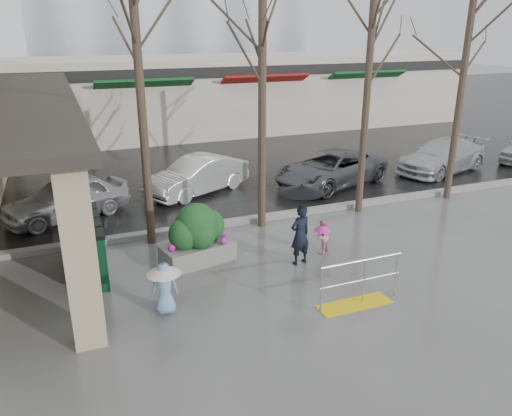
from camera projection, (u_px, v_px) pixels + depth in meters
ground at (274, 290)px, 10.98m from camera, size 120.00×120.00×0.00m
street_asphalt at (127, 123)px, 30.17m from camera, size 120.00×36.00×0.01m
curb at (218, 224)px, 14.44m from camera, size 120.00×0.30×0.15m
canopy_slab at (23, 91)px, 15.04m from camera, size 2.80×18.00×0.25m
pillar_front at (80, 255)px, 8.58m from camera, size 0.55×0.55×3.50m
pillar_back at (65, 165)px, 14.25m from camera, size 0.55×0.55×3.50m
storefront_row at (173, 96)px, 26.67m from camera, size 34.00×6.74×4.00m
handrail at (358, 288)px, 10.28m from camera, size 1.90×0.50×1.03m
tree_west at (137, 44)px, 11.69m from camera, size 3.20×3.20×6.80m
tree_midwest at (262, 36)px, 12.76m from camera, size 3.20×3.20×7.00m
tree_mideast at (370, 49)px, 14.05m from camera, size 3.20×3.20×6.50m
tree_east at (469, 30)px, 15.10m from camera, size 3.20×3.20×7.20m
woman at (301, 216)px, 11.81m from camera, size 1.09×1.09×2.04m
child_pink at (322, 235)px, 12.62m from camera, size 0.54×0.52×0.88m
child_blue at (164, 283)px, 9.89m from camera, size 0.69×0.69×1.09m
planter at (197, 234)px, 12.08m from camera, size 1.87×1.21×1.51m
news_boxes at (91, 245)px, 11.62m from camera, size 0.55×2.38×1.33m
car_a at (67, 198)px, 14.93m from camera, size 3.99×2.77×1.26m
car_b at (197, 176)px, 17.20m from camera, size 4.02×2.88×1.26m
car_c at (331, 168)px, 18.08m from camera, size 4.97×3.49×1.26m
car_d at (442, 156)px, 19.83m from camera, size 4.66×2.91×1.26m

